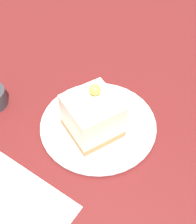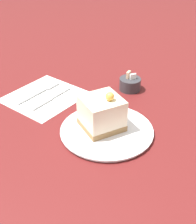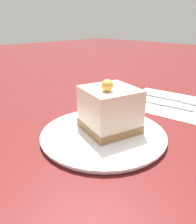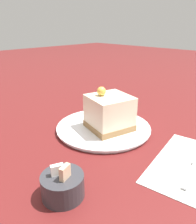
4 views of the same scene
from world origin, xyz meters
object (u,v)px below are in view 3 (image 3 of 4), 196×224
(cake_slice, at_px, (109,109))
(fork, at_px, (176,100))
(plate, at_px, (104,133))
(knife, at_px, (157,103))

(cake_slice, xyz_separation_m, fork, (-0.28, 0.00, -0.05))
(plate, bearing_deg, knife, -174.46)
(plate, xyz_separation_m, knife, (-0.23, -0.02, -0.00))
(cake_slice, height_order, fork, cake_slice)
(plate, bearing_deg, fork, -179.85)
(plate, distance_m, cake_slice, 0.05)
(plate, relative_size, knife, 1.50)
(plate, xyz_separation_m, cake_slice, (-0.01, -0.00, 0.05))
(cake_slice, height_order, knife, cake_slice)
(plate, xyz_separation_m, fork, (-0.29, -0.00, -0.00))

